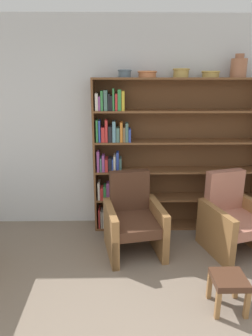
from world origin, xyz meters
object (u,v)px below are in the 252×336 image
Objects in this scene: bowl_slate at (211,74)px; armchair_cushioned at (233,219)px; bowl_terracotta at (147,74)px; vase_tall at (239,67)px; bookshelf at (161,158)px; footstool at (229,283)px; bowl_olive at (125,73)px; bowl_copper at (181,72)px; armchair_leather at (133,220)px.

armchair_cushioned is at bearing -68.29° from bowl_slate.
vase_tall reaches higher than bowl_terracotta.
bookshelf is at bearing 5.50° from bowl_terracotta.
bowl_terracotta is at bearing 111.58° from footstool.
bookshelf is at bearing 2.37° from bowl_olive.
bowl_terracotta is (-0.21, -0.02, 1.06)m from bookshelf.
vase_tall is at bearing -116.33° from armchair_cushioned.
footstool is (0.21, -1.58, -1.81)m from bowl_copper.
bowl_terracotta is 0.41m from bowl_copper.
bowl_copper is at bearing 0.00° from bowl_terracotta.
bookshelf is 13.02× the size of bowl_olive.
bowl_copper reaches higher than armchair_cushioned.
bookshelf is 1.45m from vase_tall.
bowl_copper is at bearing 180.00° from bowl_slate.
bookshelf is 9.85× the size of bowl_slate.
vase_tall is (0.70, 0.00, 0.06)m from bowl_copper.
footstool is (0.81, -0.99, -0.13)m from armchair_leather.
bowl_terracotta is (0.27, -0.00, -0.01)m from bowl_olive.
bowl_olive is at bearing -177.63° from bookshelf.
bowl_olive is 0.71× the size of bowl_terracotta.
footstool is at bearing 52.01° from armchair_cushioned.
bowl_copper reaches higher than bowl_slate.
bowl_slate is at bearing -84.99° from armchair_cushioned.
bookshelf is at bearing 174.45° from bowl_copper.
armchair_leather is 1.00× the size of armchair_cushioned.
bowl_terracotta is 0.87× the size of vase_tall.
bowl_copper is 0.93× the size of bowl_slate.
armchair_cushioned is at bearing -99.63° from vase_tall.
bowl_copper is at bearing 0.00° from bowl_olive.
bookshelf is 2.39× the size of armchair_leather.
bowl_slate is 2.39m from footstool.
bowl_copper reaches higher than armchair_leather.
bowl_terracotta reaches higher than armchair_leather.
bowl_terracotta reaches higher than footstool.
armchair_cushioned is (1.01, -0.59, -1.66)m from bowl_terracotta.
bowl_copper reaches higher than bookshelf.
vase_tall is 2.49m from footstool.
bowl_terracotta is at bearing -180.00° from bowl_slate.
armchair_leather is (-1.29, -0.59, -1.73)m from vase_tall.
bowl_slate is at bearing -159.02° from armchair_leather.
bowl_terracotta is at bearing -174.50° from bookshelf.
bowl_slate is 0.24× the size of armchair_leather.
bowl_copper is (0.69, 0.00, 0.01)m from bowl_olive.
bowl_copper is 2.41m from footstool.
bowl_olive is 0.76× the size of bowl_slate.
bowl_terracotta is 2.03m from armchair_cushioned.
bookshelf is at bearing 177.99° from bowl_slate.
bookshelf is 8.12× the size of vase_tall.
armchair_leather is 2.83× the size of footstool.
bowl_terracotta is at bearing -0.00° from bowl_olive.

